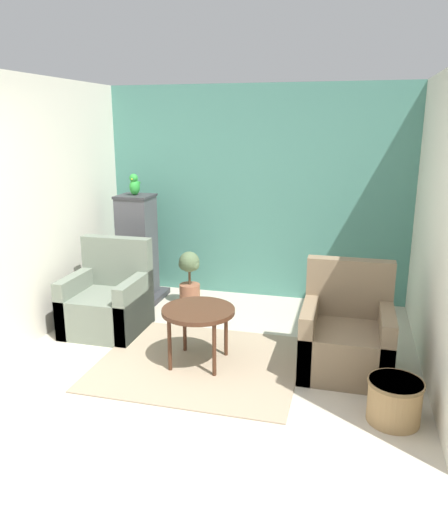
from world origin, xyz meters
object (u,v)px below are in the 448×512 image
at_px(birdcage, 138,251).
at_px(potted_plant, 189,277).
at_px(armchair_left, 108,302).
at_px(armchair_right, 346,338).
at_px(parrot, 135,185).
at_px(coffee_table, 198,314).
at_px(wicker_basket, 394,400).

relative_size(birdcage, potted_plant, 1.97).
xyz_separation_m(armchair_left, armchair_right, (2.45, -0.29, 0.00)).
distance_m(birdcage, parrot, 0.81).
relative_size(coffee_table, birdcage, 0.50).
bearing_deg(potted_plant, birdcage, 175.80).
bearing_deg(parrot, potted_plant, -4.38).
bearing_deg(armchair_right, potted_plant, 146.68).
bearing_deg(potted_plant, armchair_right, -33.32).
distance_m(coffee_table, parrot, 2.15).
bearing_deg(armchair_right, wicker_basket, -63.41).
relative_size(coffee_table, armchair_right, 0.69).
bearing_deg(birdcage, potted_plant, -4.20).
relative_size(armchair_right, parrot, 3.69).
bearing_deg(armchair_left, armchair_right, -6.78).
bearing_deg(armchair_left, wicker_basket, -19.98).
height_order(coffee_table, potted_plant, potted_plant).
distance_m(coffee_table, wicker_basket, 1.76).
xyz_separation_m(birdcage, potted_plant, (0.68, -0.05, -0.26)).
xyz_separation_m(armchair_right, birdcage, (-2.53, 1.27, 0.31)).
distance_m(armchair_left, armchair_right, 2.46).
bearing_deg(parrot, birdcage, -90.00).
distance_m(armchair_right, wicker_basket, 0.83).
bearing_deg(potted_plant, wicker_basket, -41.30).
xyz_separation_m(coffee_table, parrot, (-1.24, 1.49, 0.94)).
distance_m(coffee_table, armchair_right, 1.32).
distance_m(parrot, potted_plant, 1.26).
bearing_deg(coffee_table, potted_plant, 111.39).
xyz_separation_m(parrot, wicker_basket, (2.90, -2.00, -1.24)).
bearing_deg(wicker_basket, parrot, 145.36).
height_order(armchair_left, wicker_basket, armchair_left).
height_order(coffee_table, parrot, parrot).
height_order(armchair_right, potted_plant, armchair_right).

